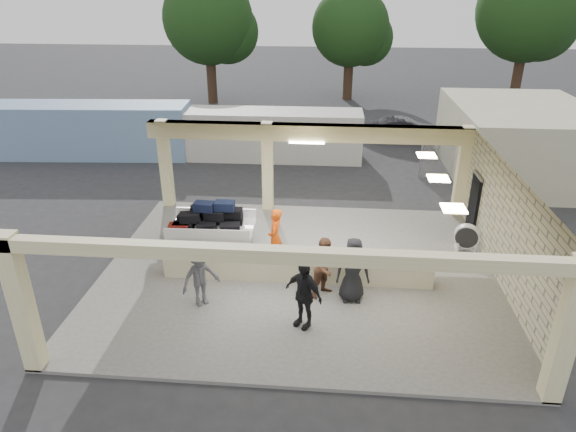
# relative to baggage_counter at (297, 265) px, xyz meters

# --- Properties ---
(ground) EXTENTS (120.00, 120.00, 0.00)m
(ground) POSITION_rel_baggage_counter_xyz_m (0.00, 0.50, -0.59)
(ground) COLOR #272729
(ground) RESTS_ON ground
(pavilion) EXTENTS (12.01, 10.00, 3.55)m
(pavilion) POSITION_rel_baggage_counter_xyz_m (0.21, 1.16, 0.76)
(pavilion) COLOR #615F5A
(pavilion) RESTS_ON ground
(baggage_counter) EXTENTS (8.20, 0.58, 0.98)m
(baggage_counter) POSITION_rel_baggage_counter_xyz_m (0.00, 0.00, 0.00)
(baggage_counter) COLOR #C5BC93
(baggage_counter) RESTS_ON pavilion
(luggage_cart) EXTENTS (2.80, 1.77, 1.62)m
(luggage_cart) POSITION_rel_baggage_counter_xyz_m (-3.04, 1.84, 0.38)
(luggage_cart) COLOR silver
(luggage_cart) RESTS_ON pavilion
(drum_fan) EXTENTS (0.86, 0.48, 0.91)m
(drum_fan) POSITION_rel_baggage_counter_xyz_m (5.49, 2.37, -0.00)
(drum_fan) COLOR silver
(drum_fan) RESTS_ON pavilion
(baggage_handler) EXTENTS (0.41, 0.71, 1.90)m
(baggage_handler) POSITION_rel_baggage_counter_xyz_m (-0.73, 0.86, 0.46)
(baggage_handler) COLOR #EB4C0C
(baggage_handler) RESTS_ON pavilion
(passenger_a) EXTENTS (0.89, 0.88, 1.78)m
(passenger_a) POSITION_rel_baggage_counter_xyz_m (0.86, -0.72, 0.41)
(passenger_a) COLOR brown
(passenger_a) RESTS_ON pavilion
(passenger_b) EXTENTS (1.15, 0.94, 1.89)m
(passenger_b) POSITION_rel_baggage_counter_xyz_m (0.33, -2.23, 0.46)
(passenger_b) COLOR black
(passenger_b) RESTS_ON pavilion
(passenger_c) EXTENTS (1.11, 1.02, 1.73)m
(passenger_c) POSITION_rel_baggage_counter_xyz_m (-2.52, -1.52, 0.38)
(passenger_c) COLOR #49494E
(passenger_c) RESTS_ON pavilion
(passenger_d) EXTENTS (0.95, 0.45, 1.90)m
(passenger_d) POSITION_rel_baggage_counter_xyz_m (1.62, -0.91, 0.46)
(passenger_d) COLOR black
(passenger_d) RESTS_ON pavilion
(car_white_a) EXTENTS (4.89, 2.42, 1.38)m
(car_white_a) POSITION_rel_baggage_counter_xyz_m (8.76, 13.90, 0.10)
(car_white_a) COLOR white
(car_white_a) RESTS_ON ground
(car_white_b) EXTENTS (4.86, 1.85, 1.53)m
(car_white_b) POSITION_rel_baggage_counter_xyz_m (13.48, 14.96, 0.18)
(car_white_b) COLOR white
(car_white_b) RESTS_ON ground
(car_dark) EXTENTS (3.85, 1.46, 1.27)m
(car_dark) POSITION_rel_baggage_counter_xyz_m (5.01, 15.56, 0.05)
(car_dark) COLOR black
(car_dark) RESTS_ON ground
(container_white) EXTENTS (11.15, 2.33, 2.41)m
(container_white) POSITION_rel_baggage_counter_xyz_m (-3.15, 11.84, 0.62)
(container_white) COLOR beige
(container_white) RESTS_ON ground
(container_blue) EXTENTS (10.34, 3.13, 2.65)m
(container_blue) POSITION_rel_baggage_counter_xyz_m (-11.49, 11.47, 0.74)
(container_blue) COLOR #6D8AAF
(container_blue) RESTS_ON ground
(fence) EXTENTS (12.06, 0.06, 2.03)m
(fence) POSITION_rel_baggage_counter_xyz_m (11.00, 9.50, 0.47)
(fence) COLOR gray
(fence) RESTS_ON ground
(tree_left) EXTENTS (6.60, 6.30, 9.00)m
(tree_left) POSITION_rel_baggage_counter_xyz_m (-7.68, 24.66, 5.00)
(tree_left) COLOR #382619
(tree_left) RESTS_ON ground
(tree_mid) EXTENTS (6.00, 5.60, 8.00)m
(tree_mid) POSITION_rel_baggage_counter_xyz_m (2.32, 26.66, 4.38)
(tree_mid) COLOR #382619
(tree_mid) RESTS_ON ground
(tree_right) EXTENTS (7.20, 7.00, 10.00)m
(tree_right) POSITION_rel_baggage_counter_xyz_m (14.32, 25.66, 5.63)
(tree_right) COLOR #382619
(tree_right) RESTS_ON ground
(adjacent_building) EXTENTS (6.00, 8.00, 3.20)m
(adjacent_building) POSITION_rel_baggage_counter_xyz_m (9.50, 10.50, 1.01)
(adjacent_building) COLOR beige
(adjacent_building) RESTS_ON ground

